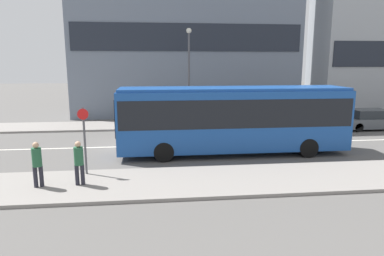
{
  "coord_description": "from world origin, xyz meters",
  "views": [
    {
      "loc": [
        1.3,
        -18.96,
        4.7
      ],
      "look_at": [
        3.21,
        -1.8,
        1.34
      ],
      "focal_mm": 32.0,
      "sensor_mm": 36.0,
      "label": 1
    }
  ],
  "objects": [
    {
      "name": "ground_plane",
      "position": [
        0.0,
        0.0,
        0.0
      ],
      "size": [
        120.0,
        120.0,
        0.0
      ],
      "primitive_type": "plane",
      "color": "#595654"
    },
    {
      "name": "sidewalk_near",
      "position": [
        0.0,
        -6.25,
        0.07
      ],
      "size": [
        44.0,
        3.5,
        0.13
      ],
      "color": "gray",
      "rests_on": "ground_plane"
    },
    {
      "name": "sidewalk_far",
      "position": [
        0.0,
        6.25,
        0.07
      ],
      "size": [
        44.0,
        3.5,
        0.13
      ],
      "color": "gray",
      "rests_on": "ground_plane"
    },
    {
      "name": "lane_centerline",
      "position": [
        0.0,
        0.0,
        0.0
      ],
      "size": [
        41.8,
        0.16,
        0.01
      ],
      "color": "silver",
      "rests_on": "ground_plane"
    },
    {
      "name": "city_bus",
      "position": [
        5.28,
        -2.1,
        1.97
      ],
      "size": [
        11.61,
        2.48,
        3.43
      ],
      "rotation": [
        0.0,
        0.0,
        -0.02
      ],
      "color": "#194793",
      "rests_on": "ground_plane"
    },
    {
      "name": "parked_car_0",
      "position": [
        11.23,
        3.27,
        0.61
      ],
      "size": [
        4.17,
        1.87,
        1.28
      ],
      "color": "#4C5156",
      "rests_on": "ground_plane"
    },
    {
      "name": "parked_car_1",
      "position": [
        16.43,
        3.3,
        0.66
      ],
      "size": [
        4.41,
        1.9,
        1.4
      ],
      "color": "#4C5156",
      "rests_on": "ground_plane"
    },
    {
      "name": "pedestrian_near_stop",
      "position": [
        -3.01,
        -6.35,
        1.1
      ],
      "size": [
        0.34,
        0.34,
        1.71
      ],
      "rotation": [
        0.0,
        0.0,
        0.3
      ],
      "color": "#23232D",
      "rests_on": "sidewalk_near"
    },
    {
      "name": "pedestrian_down_pavement",
      "position": [
        -1.53,
        -6.29,
        1.08
      ],
      "size": [
        0.35,
        0.34,
        1.68
      ],
      "rotation": [
        0.0,
        0.0,
        0.22
      ],
      "color": "#23232D",
      "rests_on": "sidewalk_near"
    },
    {
      "name": "bus_stop_sign",
      "position": [
        -1.54,
        -5.0,
        1.75
      ],
      "size": [
        0.44,
        0.12,
        2.77
      ],
      "color": "#4C4C51",
      "rests_on": "sidewalk_near"
    },
    {
      "name": "street_lamp",
      "position": [
        3.78,
        5.23,
        4.31
      ],
      "size": [
        0.36,
        0.36,
        6.84
      ],
      "color": "#4C4C51",
      "rests_on": "sidewalk_far"
    }
  ]
}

